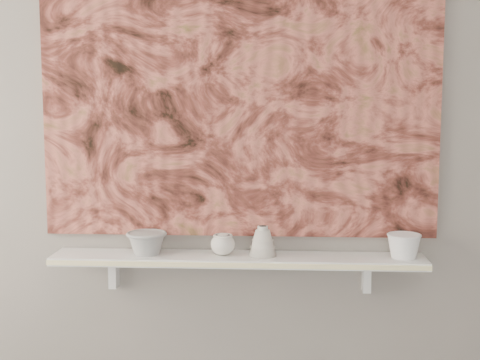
# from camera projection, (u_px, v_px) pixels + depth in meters

# --- Properties ---
(wall_back) EXTENTS (3.60, 0.00, 3.60)m
(wall_back) POSITION_uv_depth(u_px,v_px,m) (239.00, 142.00, 2.55)
(wall_back) COLOR gray
(wall_back) RESTS_ON floor
(shelf) EXTENTS (1.40, 0.18, 0.03)m
(shelf) POSITION_uv_depth(u_px,v_px,m) (238.00, 259.00, 2.51)
(shelf) COLOR silver
(shelf) RESTS_ON wall_back
(shelf_stripe) EXTENTS (1.40, 0.01, 0.02)m
(shelf_stripe) POSITION_uv_depth(u_px,v_px,m) (236.00, 265.00, 2.42)
(shelf_stripe) COLOR #F4E7A2
(shelf_stripe) RESTS_ON shelf
(bracket_left) EXTENTS (0.03, 0.06, 0.12)m
(bracket_left) POSITION_uv_depth(u_px,v_px,m) (114.00, 272.00, 2.61)
(bracket_left) COLOR silver
(bracket_left) RESTS_ON wall_back
(bracket_right) EXTENTS (0.03, 0.06, 0.12)m
(bracket_right) POSITION_uv_depth(u_px,v_px,m) (366.00, 276.00, 2.55)
(bracket_right) COLOR silver
(bracket_right) RESTS_ON wall_back
(painting) EXTENTS (1.50, 0.02, 1.10)m
(painting) POSITION_uv_depth(u_px,v_px,m) (239.00, 92.00, 2.51)
(painting) COLOR brown
(painting) RESTS_ON wall_back
(house_motif) EXTENTS (0.09, 0.00, 0.08)m
(house_motif) POSITION_uv_depth(u_px,v_px,m) (358.00, 174.00, 2.51)
(house_motif) COLOR black
(house_motif) RESTS_ON painting
(bowl_grey) EXTENTS (0.20, 0.20, 0.09)m
(bowl_grey) POSITION_uv_depth(u_px,v_px,m) (147.00, 243.00, 2.52)
(bowl_grey) COLOR gray
(bowl_grey) RESTS_ON shelf
(cup_cream) EXTENTS (0.09, 0.09, 0.08)m
(cup_cream) POSITION_uv_depth(u_px,v_px,m) (223.00, 244.00, 2.50)
(cup_cream) COLOR beige
(cup_cream) RESTS_ON shelf
(bell_vessel) EXTENTS (0.12, 0.12, 0.11)m
(bell_vessel) POSITION_uv_depth(u_px,v_px,m) (263.00, 241.00, 2.49)
(bell_vessel) COLOR beige
(bell_vessel) RESTS_ON shelf
(bowl_white) EXTENTS (0.14, 0.14, 0.09)m
(bowl_white) POSITION_uv_depth(u_px,v_px,m) (404.00, 246.00, 2.46)
(bowl_white) COLOR silver
(bowl_white) RESTS_ON shelf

